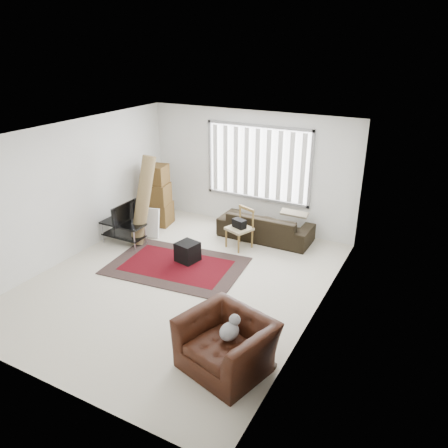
% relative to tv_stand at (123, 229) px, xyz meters
% --- Properties ---
extents(room, '(6.00, 6.02, 2.71)m').
position_rel_tv_stand_xyz_m(room, '(1.98, -0.26, 1.41)').
color(room, beige).
rests_on(room, ground).
extents(persian_rug, '(2.73, 1.97, 0.02)m').
position_rel_tv_stand_xyz_m(persian_rug, '(1.58, -0.34, -0.34)').
color(persian_rug, black).
rests_on(persian_rug, ground).
extents(tv_stand, '(0.97, 0.44, 0.49)m').
position_rel_tv_stand_xyz_m(tv_stand, '(0.00, 0.00, 0.00)').
color(tv_stand, black).
rests_on(tv_stand, ground).
extents(tv, '(0.10, 0.79, 0.45)m').
position_rel_tv_stand_xyz_m(tv, '(-0.00, 0.00, 0.36)').
color(tv, black).
rests_on(tv, tv_stand).
extents(subwoofer, '(0.46, 0.46, 0.39)m').
position_rel_tv_stand_xyz_m(subwoofer, '(1.67, -0.07, -0.13)').
color(subwoofer, black).
rests_on(subwoofer, persian_rug).
extents(moving_boxes, '(0.68, 0.63, 1.45)m').
position_rel_tv_stand_xyz_m(moving_boxes, '(0.02, 1.26, 0.32)').
color(moving_boxes, brown).
rests_on(moving_boxes, ground).
extents(white_flatpack, '(0.56, 0.34, 0.66)m').
position_rel_tv_stand_xyz_m(white_flatpack, '(0.23, 0.55, -0.02)').
color(white_flatpack, silver).
rests_on(white_flatpack, ground).
extents(rolled_rug, '(0.49, 0.82, 1.91)m').
position_rel_tv_stand_xyz_m(rolled_rug, '(0.34, 0.31, 0.60)').
color(rolled_rug, brown).
rests_on(rolled_rug, ground).
extents(sofa, '(2.06, 0.90, 0.79)m').
position_rel_tv_stand_xyz_m(sofa, '(2.60, 1.68, 0.04)').
color(sofa, black).
rests_on(sofa, ground).
extents(side_chair, '(0.60, 0.60, 0.86)m').
position_rel_tv_stand_xyz_m(side_chair, '(2.30, 1.02, 0.13)').
color(side_chair, '#978A63').
rests_on(side_chair, ground).
extents(armchair, '(1.37, 1.27, 0.85)m').
position_rel_tv_stand_xyz_m(armchair, '(3.77, -2.40, 0.07)').
color(armchair, black).
rests_on(armchair, ground).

